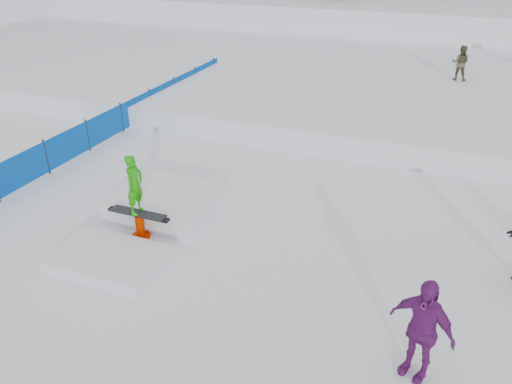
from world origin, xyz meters
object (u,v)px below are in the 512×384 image
(safety_fence, at_px, (122,117))
(spectator_purple, at_px, (421,329))
(jib_rail_feature, at_px, (153,215))
(walker_olive, at_px, (460,63))

(safety_fence, bearing_deg, spectator_purple, -34.96)
(jib_rail_feature, bearing_deg, safety_fence, 130.87)
(walker_olive, distance_m, jib_rail_feature, 15.58)
(walker_olive, relative_size, jib_rail_feature, 0.33)
(spectator_purple, relative_size, jib_rail_feature, 0.43)
(safety_fence, relative_size, jib_rail_feature, 3.64)
(safety_fence, bearing_deg, jib_rail_feature, -49.13)
(safety_fence, height_order, jib_rail_feature, jib_rail_feature)
(safety_fence, distance_m, jib_rail_feature, 6.93)
(spectator_purple, xyz_separation_m, jib_rail_feature, (-6.47, 2.45, -0.64))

